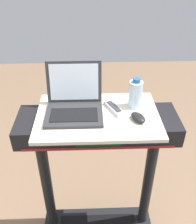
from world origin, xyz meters
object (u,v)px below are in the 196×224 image
at_px(tv_remote, 114,108).
at_px(laptop, 74,103).
at_px(computer_mouse, 138,117).
at_px(water_bottle, 135,94).

bearing_deg(tv_remote, laptop, -178.32).
xyz_separation_m(laptop, tv_remote, (0.22, 0.01, -0.04)).
bearing_deg(computer_mouse, tv_remote, 114.83).
xyz_separation_m(computer_mouse, tv_remote, (-0.12, 0.10, -0.01)).
bearing_deg(computer_mouse, water_bottle, 65.08).
distance_m(laptop, water_bottle, 0.34).
bearing_deg(water_bottle, laptop, -173.61).
xyz_separation_m(computer_mouse, water_bottle, (0.00, 0.13, 0.06)).
bearing_deg(laptop, computer_mouse, -12.61).
bearing_deg(tv_remote, water_bottle, 14.75).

